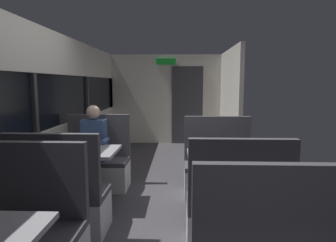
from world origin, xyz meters
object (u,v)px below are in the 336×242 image
object	(u,v)px
seated_passenger	(95,154)
bench_mid_window_facing_end	(60,204)
bench_mid_window_facing_entry	(97,166)
bench_rear_aisle_facing_entry	(218,172)
dining_table_rear_aisle	(226,163)
bench_near_window_facing_entry	(23,241)
bench_rear_aisle_facing_end	(237,215)
dining_table_mid_window	(81,158)

from	to	relation	value
seated_passenger	bench_mid_window_facing_end	bearing A→B (deg)	-90.00
bench_mid_window_facing_entry	bench_rear_aisle_facing_entry	xyz separation A→B (m)	(1.79, -0.20, 0.00)
bench_mid_window_facing_entry	dining_table_rear_aisle	world-z (taller)	bench_mid_window_facing_entry
bench_near_window_facing_entry	bench_rear_aisle_facing_end	xyz separation A→B (m)	(1.79, 0.54, 0.00)
bench_near_window_facing_entry	dining_table_rear_aisle	xyz separation A→B (m)	(1.79, 1.24, 0.31)
bench_mid_window_facing_end	dining_table_rear_aisle	size ratio (longest dim) A/B	1.22
bench_rear_aisle_facing_end	seated_passenger	world-z (taller)	seated_passenger
bench_mid_window_facing_end	seated_passenger	xyz separation A→B (m)	(0.00, 1.33, 0.21)
bench_near_window_facing_entry	bench_rear_aisle_facing_entry	bearing A→B (deg)	47.32
bench_near_window_facing_entry	bench_rear_aisle_facing_end	bearing A→B (deg)	16.86
dining_table_mid_window	dining_table_rear_aisle	distance (m)	1.80
dining_table_mid_window	bench_mid_window_facing_entry	bearing A→B (deg)	90.00
dining_table_rear_aisle	bench_rear_aisle_facing_entry	world-z (taller)	bench_rear_aisle_facing_entry
dining_table_rear_aisle	dining_table_mid_window	bearing A→B (deg)	173.62
bench_near_window_facing_entry	dining_table_rear_aisle	distance (m)	2.20
bench_mid_window_facing_end	seated_passenger	distance (m)	1.34
bench_rear_aisle_facing_entry	seated_passenger	world-z (taller)	seated_passenger
dining_table_mid_window	seated_passenger	xyz separation A→B (m)	(0.00, 0.63, -0.10)
bench_near_window_facing_entry	bench_mid_window_facing_end	size ratio (longest dim) A/B	1.00
dining_table_rear_aisle	bench_mid_window_facing_entry	bearing A→B (deg)	153.32
bench_near_window_facing_entry	dining_table_rear_aisle	size ratio (longest dim) A/B	1.22
bench_near_window_facing_entry	bench_mid_window_facing_entry	bearing A→B (deg)	90.00
bench_mid_window_facing_entry	dining_table_rear_aisle	bearing A→B (deg)	-26.68
bench_near_window_facing_entry	dining_table_mid_window	world-z (taller)	bench_near_window_facing_entry
bench_mid_window_facing_end	bench_mid_window_facing_entry	distance (m)	1.40
bench_rear_aisle_facing_end	dining_table_rear_aisle	bearing A→B (deg)	90.00
dining_table_rear_aisle	bench_rear_aisle_facing_entry	size ratio (longest dim) A/B	0.82
bench_mid_window_facing_end	bench_mid_window_facing_entry	world-z (taller)	same
bench_mid_window_facing_entry	bench_rear_aisle_facing_entry	world-z (taller)	same
bench_mid_window_facing_end	bench_rear_aisle_facing_end	distance (m)	1.80
bench_near_window_facing_entry	bench_rear_aisle_facing_end	world-z (taller)	same
bench_mid_window_facing_entry	seated_passenger	size ratio (longest dim) A/B	0.87
dining_table_mid_window	bench_rear_aisle_facing_entry	world-z (taller)	bench_rear_aisle_facing_entry
bench_near_window_facing_entry	bench_rear_aisle_facing_entry	world-z (taller)	same
bench_rear_aisle_facing_end	seated_passenger	xyz separation A→B (m)	(-1.79, 1.53, 0.21)
bench_mid_window_facing_entry	bench_rear_aisle_facing_entry	distance (m)	1.80
bench_mid_window_facing_end	bench_rear_aisle_facing_entry	distance (m)	2.15
seated_passenger	bench_mid_window_facing_entry	bearing A→B (deg)	90.00
bench_near_window_facing_entry	seated_passenger	xyz separation A→B (m)	(0.00, 2.07, 0.21)
dining_table_mid_window	bench_mid_window_facing_end	size ratio (longest dim) A/B	0.82
bench_near_window_facing_entry	dining_table_mid_window	distance (m)	1.48
bench_rear_aisle_facing_end	bench_rear_aisle_facing_entry	size ratio (longest dim) A/B	1.00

